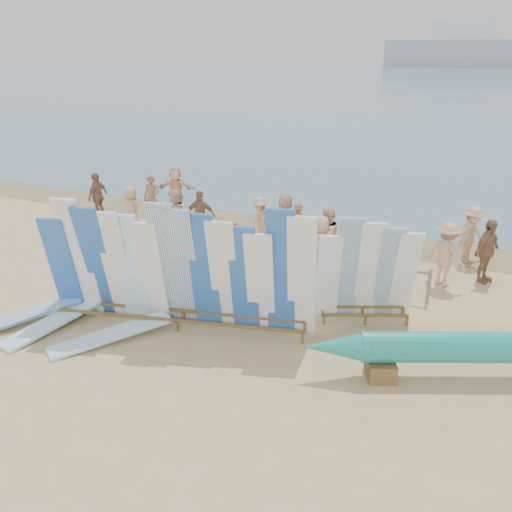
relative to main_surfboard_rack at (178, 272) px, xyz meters
The scene contains 29 objects.
ground 1.86m from the main_surfboard_rack, 145.82° to the left, with size 160.00×160.00×0.00m, color tan.
ocean 128.71m from the main_surfboard_rack, 90.46° to the left, with size 320.00×240.00×0.02m, color slate.
wet_sand_strip 8.08m from the main_surfboard_rack, 97.43° to the left, with size 40.00×2.60×0.01m, color olive.
distant_ship 181.21m from the main_surfboard_rack, 94.12° to the left, with size 45.00×8.00×14.00m.
fence 3.91m from the main_surfboard_rack, 105.56° to the left, with size 12.08×0.08×0.90m.
main_surfboard_rack is the anchor object (origin of this frame).
side_surfboard_rack 4.32m from the main_surfboard_rack, 29.17° to the left, with size 2.35×1.53×2.63m.
outrigger_canoe 6.45m from the main_surfboard_rack, ahead, with size 6.51×3.42×0.98m.
vendor_table 2.17m from the main_surfboard_rack, 33.25° to the left, with size 0.97×0.84×1.08m.
flat_board_b 2.09m from the main_surfboard_rack, 131.46° to the right, with size 0.56×2.70×0.07m, color #96CFF0.
flat_board_a 3.15m from the main_surfboard_rack, 154.46° to the right, with size 0.56×2.70×0.07m, color #96CFF0.
flat_board_e 3.96m from the main_surfboard_rack, 156.29° to the right, with size 0.56×2.70×0.07m, color silver.
beach_chair_left 4.78m from the main_surfboard_rack, 104.99° to the left, with size 0.74×0.76×0.97m.
beach_chair_right 4.67m from the main_surfboard_rack, 82.59° to the left, with size 0.81×0.82×0.91m.
stroller 4.84m from the main_surfboard_rack, 80.98° to the left, with size 0.65×0.82×1.00m.
beachgoer_9 9.07m from the main_surfboard_rack, 51.56° to the left, with size 1.11×0.46×1.72m, color tan.
beachgoer_11 9.68m from the main_surfboard_rack, 123.44° to the left, with size 1.62×0.52×1.74m, color beige.
beachgoer_1 8.40m from the main_surfboard_rack, 129.45° to the left, with size 0.63×0.35×1.73m, color #8C6042.
beachgoer_3 5.88m from the main_surfboard_rack, 96.71° to the left, with size 1.03×0.43×1.60m, color tan.
beachgoer_7 5.97m from the main_surfboard_rack, 84.03° to the left, with size 0.56×0.31×1.54m, color #8C6042.
beachgoer_2 5.77m from the main_surfboard_rack, 123.69° to the left, with size 0.87×0.42×1.80m, color beige.
beachgoer_6 4.78m from the main_surfboard_rack, 66.48° to the left, with size 0.83×0.40×1.71m, color tan.
beachgoer_8 5.27m from the main_surfboard_rack, 69.12° to the left, with size 0.88×0.42×1.80m, color beige.
beachgoer_10 8.42m from the main_surfboard_rack, 43.12° to the left, with size 1.04×0.45×1.78m, color #8C6042.
beachgoer_4 6.04m from the main_surfboard_rack, 115.93° to the left, with size 0.99×0.43×1.69m, color #8C6042.
beachgoer_extra_1 9.34m from the main_surfboard_rack, 141.36° to the left, with size 1.03×0.45×1.76m, color #8C6042.
beachgoer_0 7.27m from the main_surfboard_rack, 135.57° to the left, with size 0.80×0.38×1.63m, color tan.
beachgoer_extra_0 7.23m from the main_surfboard_rack, 44.11° to the left, with size 1.15×0.48×1.78m, color tan.
beachgoer_5 6.12m from the main_surfboard_rack, 89.27° to the left, with size 1.61×0.52×1.74m, color beige.
Camera 1 is at (7.34, -10.01, 6.05)m, focal length 38.00 mm.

